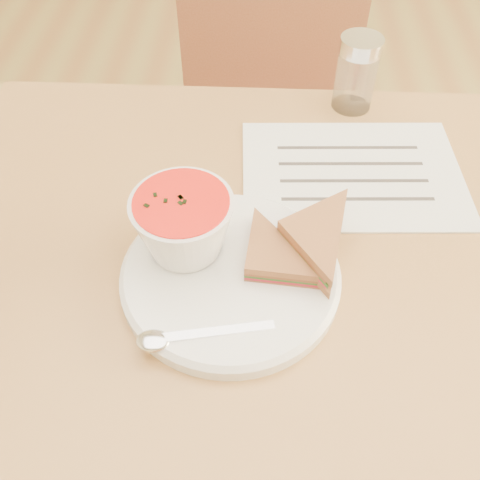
# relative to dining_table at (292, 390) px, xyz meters

# --- Properties ---
(floor) EXTENTS (5.00, 6.00, 0.01)m
(floor) POSITION_rel_dining_table_xyz_m (0.00, 0.00, -0.38)
(floor) COLOR olive
(floor) RESTS_ON ground
(dining_table) EXTENTS (1.00, 0.70, 0.75)m
(dining_table) POSITION_rel_dining_table_xyz_m (0.00, 0.00, 0.00)
(dining_table) COLOR brown
(dining_table) RESTS_ON floor
(chair_far) EXTENTS (0.47, 0.47, 0.94)m
(chair_far) POSITION_rel_dining_table_xyz_m (-0.03, 0.54, 0.10)
(chair_far) COLOR brown
(chair_far) RESTS_ON floor
(plate) EXTENTS (0.28, 0.28, 0.02)m
(plate) POSITION_rel_dining_table_xyz_m (-0.10, -0.04, 0.38)
(plate) COLOR white
(plate) RESTS_ON dining_table
(soup_bowl) EXTENTS (0.15, 0.15, 0.08)m
(soup_bowl) POSITION_rel_dining_table_xyz_m (-0.15, -0.01, 0.43)
(soup_bowl) COLOR white
(soup_bowl) RESTS_ON plate
(sandwich_half_a) EXTENTS (0.10, 0.10, 0.03)m
(sandwich_half_a) POSITION_rel_dining_table_xyz_m (-0.08, -0.06, 0.41)
(sandwich_half_a) COLOR #B26A3E
(sandwich_half_a) RESTS_ON plate
(sandwich_half_b) EXTENTS (0.14, 0.14, 0.03)m
(sandwich_half_b) POSITION_rel_dining_table_xyz_m (-0.05, -0.00, 0.42)
(sandwich_half_b) COLOR #B26A3E
(sandwich_half_b) RESTS_ON plate
(spoon) EXTENTS (0.18, 0.07, 0.01)m
(spoon) POSITION_rel_dining_table_xyz_m (-0.12, -0.13, 0.40)
(spoon) COLOR silver
(spoon) RESTS_ON plate
(paper_menu) EXTENTS (0.31, 0.24, 0.00)m
(paper_menu) POSITION_rel_dining_table_xyz_m (0.06, 0.15, 0.38)
(paper_menu) COLOR white
(paper_menu) RESTS_ON dining_table
(condiment_shaker) EXTENTS (0.08, 0.08, 0.11)m
(condiment_shaker) POSITION_rel_dining_table_xyz_m (0.07, 0.31, 0.43)
(condiment_shaker) COLOR silver
(condiment_shaker) RESTS_ON dining_table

